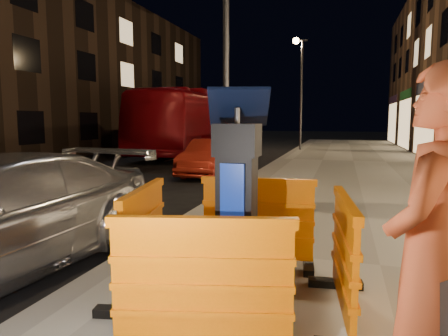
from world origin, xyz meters
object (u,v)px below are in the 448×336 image
(barrier_front, at_px, (202,289))
(bus_doubledecker, at_px, (197,154))
(barrier_bldgside, at_px, (344,258))
(parking_kiosk, at_px, (237,204))
(car_red, at_px, (210,175))
(man, at_px, (431,257))
(barrier_kerbside, at_px, (144,239))
(barrier_back, at_px, (258,222))

(barrier_front, bearing_deg, bus_doubledecker, 96.88)
(barrier_front, distance_m, barrier_bldgside, 1.34)
(parking_kiosk, bearing_deg, car_red, 101.23)
(barrier_front, relative_size, man, 0.67)
(car_red, distance_m, man, 11.32)
(barrier_front, height_order, man, man)
(barrier_kerbside, height_order, bus_doubledecker, bus_doubledecker)
(barrier_bldgside, height_order, car_red, barrier_bldgside)
(barrier_front, height_order, barrier_bldgside, same)
(bus_doubledecker, xyz_separation_m, man, (7.96, -17.92, 1.14))
(barrier_bldgside, xyz_separation_m, car_red, (-4.21, 9.01, -0.66))
(barrier_back, relative_size, barrier_bldgside, 1.00)
(car_red, relative_size, man, 1.84)
(parking_kiosk, relative_size, barrier_front, 1.40)
(barrier_kerbside, xyz_separation_m, man, (2.31, -1.26, 0.47))
(barrier_back, xyz_separation_m, barrier_bldgside, (0.95, -0.95, 0.00))
(barrier_front, xyz_separation_m, barrier_kerbside, (-0.95, 0.95, 0.00))
(barrier_back, bearing_deg, barrier_bldgside, -50.67)
(parking_kiosk, distance_m, barrier_back, 1.03)
(barrier_kerbside, height_order, barrier_bldgside, same)
(parking_kiosk, height_order, man, man)
(barrier_back, bearing_deg, barrier_kerbside, -140.67)
(barrier_back, bearing_deg, car_red, 106.36)
(car_red, bearing_deg, barrier_kerbside, -77.47)
(barrier_back, distance_m, bus_doubledecker, 17.05)
(car_red, relative_size, bus_doubledecker, 0.31)
(barrier_front, distance_m, barrier_back, 1.90)
(barrier_front, distance_m, bus_doubledecker, 18.82)
(barrier_kerbside, distance_m, barrier_bldgside, 1.90)
(bus_doubledecker, relative_size, man, 5.97)
(barrier_back, bearing_deg, man, -64.12)
(parking_kiosk, relative_size, barrier_back, 1.40)
(barrier_front, bearing_deg, man, -26.51)
(barrier_kerbside, bearing_deg, parking_kiosk, -100.67)
(barrier_kerbside, relative_size, barrier_bldgside, 1.00)
(bus_doubledecker, bearing_deg, barrier_back, -69.42)
(barrier_front, bearing_deg, barrier_bldgside, 31.33)
(barrier_back, relative_size, man, 0.67)
(parking_kiosk, bearing_deg, bus_doubledecker, 102.95)
(barrier_front, relative_size, barrier_back, 1.00)
(man, bearing_deg, parking_kiosk, -108.47)
(barrier_front, relative_size, barrier_kerbside, 1.00)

